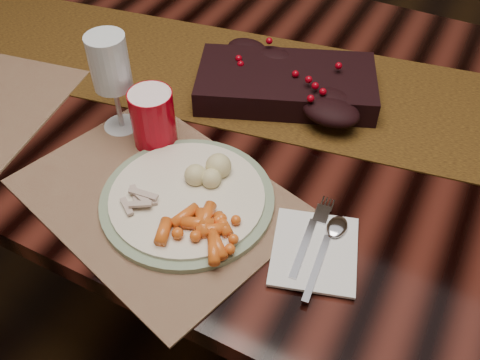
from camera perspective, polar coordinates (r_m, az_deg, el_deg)
The scene contains 14 objects.
floor at distance 1.64m, azimuth 3.66°, elevation -13.41°, with size 5.00×5.00×0.00m, color black.
dining_table at distance 1.33m, azimuth 4.40°, elevation -5.15°, with size 1.80×1.00×0.75m, color black.
table_runner at distance 1.13m, azimuth 4.42°, elevation 10.10°, with size 1.67×0.34×0.00m, color black.
centerpiece at distance 1.08m, azimuth 4.96°, elevation 10.58°, with size 0.35×0.18×0.07m, color black, non-canonical shape.
placemat_main at distance 0.90m, azimuth -8.91°, elevation -1.83°, with size 0.44×0.32×0.00m, color brown.
dinner_plate at distance 0.88m, azimuth -5.65°, elevation -1.96°, with size 0.28×0.28×0.02m, color silver.
baby_carrots at distance 0.81m, azimuth -4.51°, elevation -4.89°, with size 0.11×0.09×0.02m, color #DD5C1A, non-canonical shape.
mashed_potatoes at distance 0.88m, azimuth -3.59°, elevation 1.40°, with size 0.09×0.08×0.05m, color beige, non-canonical shape.
turkey_shreds at distance 0.86m, azimuth -10.70°, elevation -2.32°, with size 0.08×0.07×0.02m, color gray, non-canonical shape.
napkin at distance 0.82m, azimuth 7.96°, elevation -7.48°, with size 0.13×0.15×0.01m, color white.
fork at distance 0.83m, azimuth 7.30°, elevation -6.23°, with size 0.02×0.15×0.00m, color #B9B9C1, non-canonical shape.
spoon at distance 0.81m, azimuth 8.89°, elevation -7.83°, with size 0.03×0.16×0.00m, color white, non-canonical shape.
red_cup at distance 0.96m, azimuth -9.26°, elevation 6.51°, with size 0.08×0.08×0.11m, color #A30212.
wine_glass at distance 0.99m, azimuth -13.32°, elevation 9.86°, with size 0.07×0.07×0.19m, color silver, non-canonical shape.
Camera 1 is at (0.30, -0.79, 1.41)m, focal length 40.00 mm.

